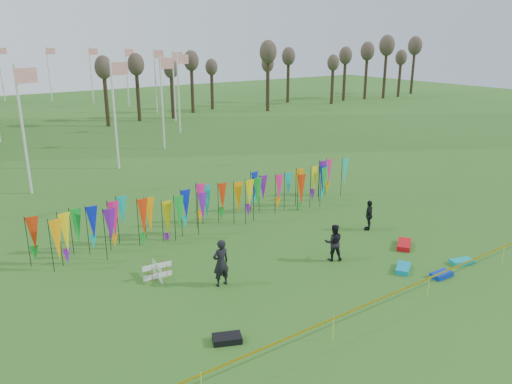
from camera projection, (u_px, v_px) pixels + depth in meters
ground at (342, 300)px, 18.95m from camera, size 160.00×160.00×0.00m
banner_row at (221, 201)px, 26.00m from camera, size 18.64×0.64×2.25m
caution_tape_near at (373, 303)px, 17.26m from camera, size 26.00×0.02×0.90m
tree_line at (287, 61)px, 68.95m from camera, size 53.92×1.92×7.84m
box_kite at (157, 271)px, 20.53m from camera, size 0.63×0.63×0.70m
person_left at (221, 263)px, 19.81m from camera, size 0.72×0.53×1.96m
person_mid at (334, 242)px, 22.11m from camera, size 0.96×0.87×1.69m
person_right at (369, 215)px, 25.59m from camera, size 1.06×0.97×1.59m
kite_bag_turquoise at (403, 268)px, 21.31m from camera, size 1.17×1.01×0.21m
kite_bag_blue at (442, 275)px, 20.75m from camera, size 0.96×0.53×0.20m
kite_bag_red at (404, 245)px, 23.68m from camera, size 1.38×1.22×0.23m
kite_bag_black at (227, 339)px, 16.37m from camera, size 1.09×0.88×0.22m
kite_bag_teal at (462, 262)px, 21.95m from camera, size 1.11×0.76×0.19m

